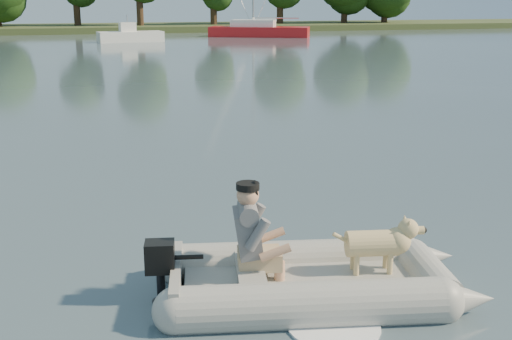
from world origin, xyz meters
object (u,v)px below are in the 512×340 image
object	(u,v)px
dinghy	(315,245)
motorboat	(130,29)
dog	(372,248)
sailboat	(258,31)
man	(250,229)

from	to	relation	value
dinghy	motorboat	world-z (taller)	motorboat
dinghy	dog	bearing A→B (deg)	4.57
motorboat	sailboat	world-z (taller)	sailboat
dinghy	sailboat	bearing A→B (deg)	85.61
dinghy	motorboat	bearing A→B (deg)	98.45
dog	motorboat	size ratio (longest dim) A/B	0.19
dog	sailboat	bearing A→B (deg)	86.39
dinghy	dog	world-z (taller)	dinghy
sailboat	motorboat	bearing A→B (deg)	-137.17
dinghy	motorboat	xyz separation A→B (m)	(1.37, 45.08, 0.36)
sailboat	man	bearing A→B (deg)	-81.04
dog	sailboat	world-z (taller)	sailboat
dinghy	dog	size ratio (longest dim) A/B	4.99
man	dog	xyz separation A→B (m)	(1.41, -0.25, -0.27)
man	motorboat	world-z (taller)	motorboat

